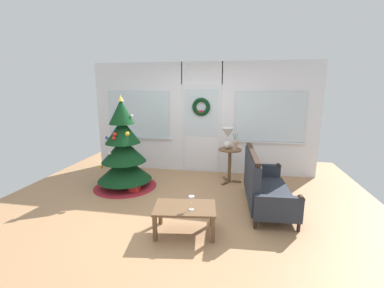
{
  "coord_description": "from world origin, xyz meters",
  "views": [
    {
      "loc": [
        0.85,
        -3.89,
        1.99
      ],
      "look_at": [
        0.05,
        0.55,
        1.0
      ],
      "focal_mm": 24.28,
      "sensor_mm": 36.0,
      "label": 1
    }
  ],
  "objects_px": {
    "table_lamp": "(228,135)",
    "gift_box": "(135,188)",
    "settee_sofa": "(263,185)",
    "side_table": "(230,159)",
    "flower_vase": "(235,144)",
    "wine_glass": "(192,200)",
    "christmas_tree": "(124,155)",
    "coffee_table": "(185,211)"
  },
  "relations": [
    {
      "from": "settee_sofa",
      "to": "gift_box",
      "type": "distance_m",
      "value": 2.39
    },
    {
      "from": "table_lamp",
      "to": "settee_sofa",
      "type": "bearing_deg",
      "value": -59.48
    },
    {
      "from": "coffee_table",
      "to": "gift_box",
      "type": "distance_m",
      "value": 1.76
    },
    {
      "from": "flower_vase",
      "to": "table_lamp",
      "type": "bearing_deg",
      "value": 147.99
    },
    {
      "from": "settee_sofa",
      "to": "gift_box",
      "type": "relative_size",
      "value": 9.01
    },
    {
      "from": "side_table",
      "to": "gift_box",
      "type": "bearing_deg",
      "value": -153.71
    },
    {
      "from": "settee_sofa",
      "to": "flower_vase",
      "type": "bearing_deg",
      "value": 116.06
    },
    {
      "from": "christmas_tree",
      "to": "flower_vase",
      "type": "height_order",
      "value": "christmas_tree"
    },
    {
      "from": "flower_vase",
      "to": "settee_sofa",
      "type": "bearing_deg",
      "value": -63.94
    },
    {
      "from": "christmas_tree",
      "to": "settee_sofa",
      "type": "xyz_separation_m",
      "value": [
        2.67,
        -0.43,
        -0.29
      ]
    },
    {
      "from": "flower_vase",
      "to": "wine_glass",
      "type": "xyz_separation_m",
      "value": [
        -0.52,
        -2.11,
        -0.32
      ]
    },
    {
      "from": "christmas_tree",
      "to": "flower_vase",
      "type": "bearing_deg",
      "value": 14.69
    },
    {
      "from": "flower_vase",
      "to": "coffee_table",
      "type": "xyz_separation_m",
      "value": [
        -0.63,
        -2.04,
        -0.51
      ]
    },
    {
      "from": "side_table",
      "to": "gift_box",
      "type": "relative_size",
      "value": 3.97
    },
    {
      "from": "settee_sofa",
      "to": "table_lamp",
      "type": "xyz_separation_m",
      "value": [
        -0.65,
        1.11,
        0.64
      ]
    },
    {
      "from": "settee_sofa",
      "to": "table_lamp",
      "type": "relative_size",
      "value": 3.75
    },
    {
      "from": "flower_vase",
      "to": "coffee_table",
      "type": "bearing_deg",
      "value": -107.07
    },
    {
      "from": "christmas_tree",
      "to": "table_lamp",
      "type": "height_order",
      "value": "christmas_tree"
    },
    {
      "from": "wine_glass",
      "to": "settee_sofa",
      "type": "bearing_deg",
      "value": 47.47
    },
    {
      "from": "settee_sofa",
      "to": "wine_glass",
      "type": "distance_m",
      "value": 1.51
    },
    {
      "from": "flower_vase",
      "to": "wine_glass",
      "type": "relative_size",
      "value": 1.79
    },
    {
      "from": "settee_sofa",
      "to": "coffee_table",
      "type": "height_order",
      "value": "settee_sofa"
    },
    {
      "from": "christmas_tree",
      "to": "flower_vase",
      "type": "xyz_separation_m",
      "value": [
        2.18,
        0.57,
        0.18
      ]
    },
    {
      "from": "table_lamp",
      "to": "gift_box",
      "type": "xyz_separation_m",
      "value": [
        -1.71,
        -0.92,
        -0.92
      ]
    },
    {
      "from": "settee_sofa",
      "to": "flower_vase",
      "type": "distance_m",
      "value": 1.21
    },
    {
      "from": "settee_sofa",
      "to": "gift_box",
      "type": "bearing_deg",
      "value": 175.43
    },
    {
      "from": "wine_glass",
      "to": "gift_box",
      "type": "height_order",
      "value": "wine_glass"
    },
    {
      "from": "settee_sofa",
      "to": "side_table",
      "type": "xyz_separation_m",
      "value": [
        -0.59,
        1.07,
        0.14
      ]
    },
    {
      "from": "wine_glass",
      "to": "gift_box",
      "type": "xyz_separation_m",
      "value": [
        -1.35,
        1.29,
        -0.44
      ]
    },
    {
      "from": "settee_sofa",
      "to": "coffee_table",
      "type": "xyz_separation_m",
      "value": [
        -1.12,
        -1.03,
        -0.05
      ]
    },
    {
      "from": "flower_vase",
      "to": "coffee_table",
      "type": "distance_m",
      "value": 2.19
    },
    {
      "from": "side_table",
      "to": "coffee_table",
      "type": "relative_size",
      "value": 0.81
    },
    {
      "from": "christmas_tree",
      "to": "side_table",
      "type": "distance_m",
      "value": 2.18
    },
    {
      "from": "christmas_tree",
      "to": "flower_vase",
      "type": "relative_size",
      "value": 5.28
    },
    {
      "from": "side_table",
      "to": "coffee_table",
      "type": "height_order",
      "value": "side_table"
    },
    {
      "from": "side_table",
      "to": "table_lamp",
      "type": "relative_size",
      "value": 1.65
    },
    {
      "from": "wine_glass",
      "to": "gift_box",
      "type": "relative_size",
      "value": 1.06
    },
    {
      "from": "christmas_tree",
      "to": "table_lamp",
      "type": "xyz_separation_m",
      "value": [
        2.02,
        0.67,
        0.35
      ]
    },
    {
      "from": "settee_sofa",
      "to": "wine_glass",
      "type": "bearing_deg",
      "value": -132.53
    },
    {
      "from": "side_table",
      "to": "wine_glass",
      "type": "xyz_separation_m",
      "value": [
        -0.42,
        -2.17,
        0.01
      ]
    },
    {
      "from": "table_lamp",
      "to": "gift_box",
      "type": "distance_m",
      "value": 2.15
    },
    {
      "from": "table_lamp",
      "to": "flower_vase",
      "type": "distance_m",
      "value": 0.25
    }
  ]
}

